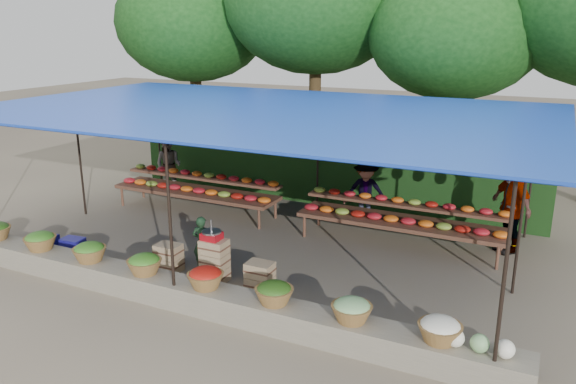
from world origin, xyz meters
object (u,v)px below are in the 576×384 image
at_px(blue_crate_front, 73,245).
at_px(crate_counter, 213,264).
at_px(blue_crate_back, 44,243).
at_px(weighing_scale, 212,235).
at_px(vendor_seated, 202,243).

bearing_deg(blue_crate_front, crate_counter, -5.68).
relative_size(blue_crate_front, blue_crate_back, 0.84).
relative_size(weighing_scale, blue_crate_back, 0.71).
height_order(crate_counter, blue_crate_back, crate_counter).
bearing_deg(crate_counter, blue_crate_front, -178.84).
distance_m(crate_counter, blue_crate_back, 3.86).
distance_m(vendor_seated, blue_crate_back, 3.49).
height_order(crate_counter, weighing_scale, weighing_scale).
bearing_deg(vendor_seated, crate_counter, 139.73).
xyz_separation_m(weighing_scale, vendor_seated, (-0.42, 0.30, -0.34)).
bearing_deg(crate_counter, vendor_seated, 145.44).
bearing_deg(blue_crate_back, blue_crate_front, 16.18).
height_order(weighing_scale, vendor_seated, weighing_scale).
bearing_deg(vendor_seated, blue_crate_back, 4.17).
xyz_separation_m(crate_counter, vendor_seated, (-0.43, 0.30, 0.21)).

